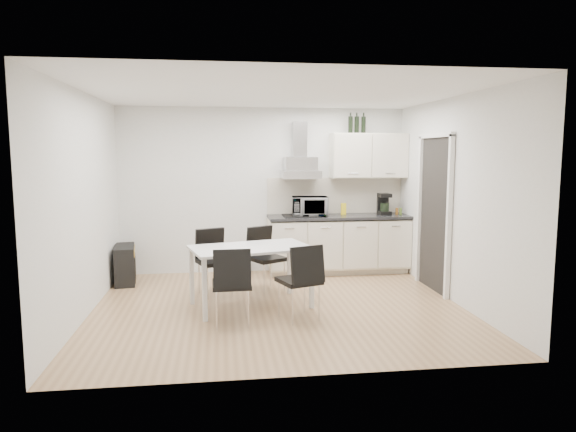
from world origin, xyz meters
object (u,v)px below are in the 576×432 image
chair_far_right (267,259)px  chair_far_left (215,263)px  floor_speaker (243,264)px  dining_table (251,253)px  guitar_amp (125,264)px  kitchenette (341,221)px  chair_near_right (299,281)px  chair_near_left (232,285)px

chair_far_right → chair_far_left: bearing=-19.8°
chair_far_left → chair_far_right: bearing=168.7°
chair_far_left → floor_speaker: 1.34m
dining_table → guitar_amp: dining_table is taller
kitchenette → chair_far_right: (-1.26, -0.95, -0.39)m
chair_far_left → kitchenette: bearing=-172.2°
dining_table → chair_near_right: (0.51, -0.57, -0.23)m
chair_near_right → floor_speaker: chair_near_right is taller
chair_near_right → floor_speaker: (-0.53, 2.39, -0.30)m
chair_far_left → chair_near_left: bearing=78.0°
dining_table → guitar_amp: size_ratio=2.28×
dining_table → chair_near_left: size_ratio=1.80×
dining_table → chair_far_right: (0.27, 0.70, -0.23)m
dining_table → chair_far_left: size_ratio=1.80×
chair_far_left → chair_near_left: (0.19, -1.22, 0.00)m
chair_far_left → chair_near_right: same height
kitchenette → chair_near_right: bearing=-114.4°
chair_far_right → chair_near_left: same height
chair_far_right → floor_speaker: chair_far_right is taller
kitchenette → chair_far_right: bearing=-142.8°
floor_speaker → kitchenette: bearing=-30.8°
chair_far_left → chair_near_right: bearing=108.9°
kitchenette → chair_far_left: (-1.96, -1.07, -0.39)m
chair_far_left → guitar_amp: (-1.32, 0.81, -0.16)m
chair_near_right → guitar_amp: (-2.27, 1.96, -0.16)m
chair_far_right → chair_near_left: size_ratio=1.00×
dining_table → chair_near_right: 0.80m
dining_table → chair_far_right: size_ratio=1.80×
guitar_amp → chair_near_left: bearing=-61.7°
chair_near_left → chair_far_left: bearing=97.8°
chair_near_left → dining_table: bearing=67.6°
chair_near_left → floor_speaker: (0.23, 2.46, -0.30)m
chair_far_left → guitar_amp: chair_far_left is taller
kitchenette → floor_speaker: 1.70m
dining_table → chair_near_left: chair_near_left is taller
guitar_amp → floor_speaker: 1.80m
kitchenette → chair_near_left: kitchenette is taller
chair_far_right → kitchenette: bearing=-172.2°
kitchenette → chair_far_left: bearing=-151.3°
dining_table → chair_far_left: (-0.44, 0.58, -0.23)m
guitar_amp → floor_speaker: size_ratio=2.52×
chair_far_right → floor_speaker: bearing=-105.1°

